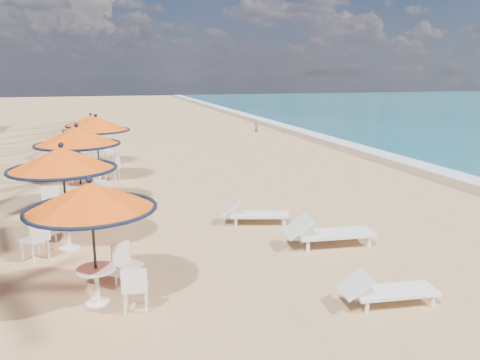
{
  "coord_description": "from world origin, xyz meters",
  "views": [
    {
      "loc": [
        -4.29,
        -8.02,
        4.06
      ],
      "look_at": [
        -0.79,
        3.94,
        1.2
      ],
      "focal_mm": 35.0,
      "sensor_mm": 36.0,
      "label": 1
    }
  ],
  "objects_px": {
    "station_0": "(96,208)",
    "station_3": "(96,130)",
    "station_1": "(59,169)",
    "lounger_far": "(253,213)",
    "station_4": "(92,127)",
    "lounger_mid": "(326,232)",
    "station_2": "(78,147)",
    "lounger_near": "(385,290)"
  },
  "relations": [
    {
      "from": "station_1",
      "to": "station_4",
      "type": "xyz_separation_m",
      "value": [
        0.53,
        10.72,
        -0.23
      ]
    },
    {
      "from": "station_1",
      "to": "lounger_mid",
      "type": "distance_m",
      "value": 6.37
    },
    {
      "from": "station_2",
      "to": "station_4",
      "type": "relative_size",
      "value": 1.12
    },
    {
      "from": "station_1",
      "to": "lounger_mid",
      "type": "relative_size",
      "value": 1.15
    },
    {
      "from": "lounger_near",
      "to": "lounger_mid",
      "type": "relative_size",
      "value": 0.82
    },
    {
      "from": "station_1",
      "to": "station_2",
      "type": "bearing_deg",
      "value": 85.83
    },
    {
      "from": "station_1",
      "to": "station_3",
      "type": "xyz_separation_m",
      "value": [
        0.76,
        7.16,
        0.03
      ]
    },
    {
      "from": "station_2",
      "to": "station_4",
      "type": "distance_m",
      "value": 7.29
    },
    {
      "from": "lounger_near",
      "to": "lounger_far",
      "type": "relative_size",
      "value": 0.94
    },
    {
      "from": "station_2",
      "to": "lounger_near",
      "type": "xyz_separation_m",
      "value": [
        5.41,
        -7.97,
        -1.62
      ]
    },
    {
      "from": "station_3",
      "to": "lounger_far",
      "type": "height_order",
      "value": "station_3"
    },
    {
      "from": "station_0",
      "to": "station_3",
      "type": "xyz_separation_m",
      "value": [
        -0.05,
        10.17,
        0.17
      ]
    },
    {
      "from": "station_1",
      "to": "lounger_near",
      "type": "xyz_separation_m",
      "value": [
        5.66,
        -4.52,
        -1.64
      ]
    },
    {
      "from": "lounger_mid",
      "to": "lounger_far",
      "type": "height_order",
      "value": "lounger_mid"
    },
    {
      "from": "station_2",
      "to": "station_1",
      "type": "bearing_deg",
      "value": -94.17
    },
    {
      "from": "lounger_near",
      "to": "station_0",
      "type": "bearing_deg",
      "value": 168.9
    },
    {
      "from": "station_0",
      "to": "station_3",
      "type": "height_order",
      "value": "station_3"
    },
    {
      "from": "station_2",
      "to": "station_3",
      "type": "relative_size",
      "value": 1.02
    },
    {
      "from": "station_0",
      "to": "lounger_far",
      "type": "bearing_deg",
      "value": 41.74
    },
    {
      "from": "lounger_mid",
      "to": "station_4",
      "type": "bearing_deg",
      "value": 119.75
    },
    {
      "from": "station_3",
      "to": "lounger_near",
      "type": "bearing_deg",
      "value": -67.25
    },
    {
      "from": "station_1",
      "to": "lounger_far",
      "type": "distance_m",
      "value": 5.11
    },
    {
      "from": "station_0",
      "to": "station_1",
      "type": "relative_size",
      "value": 0.93
    },
    {
      "from": "station_0",
      "to": "station_3",
      "type": "relative_size",
      "value": 0.91
    },
    {
      "from": "station_1",
      "to": "station_3",
      "type": "relative_size",
      "value": 0.99
    },
    {
      "from": "lounger_near",
      "to": "station_4",
      "type": "bearing_deg",
      "value": 114.76
    },
    {
      "from": "station_0",
      "to": "lounger_far",
      "type": "height_order",
      "value": "station_0"
    },
    {
      "from": "station_0",
      "to": "lounger_mid",
      "type": "height_order",
      "value": "station_0"
    },
    {
      "from": "station_2",
      "to": "station_3",
      "type": "distance_m",
      "value": 3.75
    },
    {
      "from": "station_1",
      "to": "lounger_mid",
      "type": "bearing_deg",
      "value": -14.77
    },
    {
      "from": "station_2",
      "to": "lounger_mid",
      "type": "xyz_separation_m",
      "value": [
        5.71,
        -5.02,
        -1.56
      ]
    },
    {
      "from": "station_0",
      "to": "lounger_mid",
      "type": "distance_m",
      "value": 5.55
    },
    {
      "from": "station_2",
      "to": "station_0",
      "type": "bearing_deg",
      "value": -85.1
    },
    {
      "from": "station_1",
      "to": "lounger_mid",
      "type": "height_order",
      "value": "station_1"
    },
    {
      "from": "station_2",
      "to": "lounger_mid",
      "type": "bearing_deg",
      "value": -41.27
    },
    {
      "from": "station_0",
      "to": "lounger_far",
      "type": "xyz_separation_m",
      "value": [
        4.01,
        3.58,
        -1.48
      ]
    },
    {
      "from": "station_4",
      "to": "lounger_near",
      "type": "xyz_separation_m",
      "value": [
        5.13,
        -15.24,
        -1.41
      ]
    },
    {
      "from": "station_1",
      "to": "lounger_far",
      "type": "height_order",
      "value": "station_1"
    },
    {
      "from": "station_0",
      "to": "station_4",
      "type": "distance_m",
      "value": 13.74
    },
    {
      "from": "station_1",
      "to": "station_4",
      "type": "bearing_deg",
      "value": 87.17
    },
    {
      "from": "lounger_near",
      "to": "lounger_mid",
      "type": "distance_m",
      "value": 2.97
    },
    {
      "from": "station_4",
      "to": "lounger_mid",
      "type": "height_order",
      "value": "station_4"
    }
  ]
}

